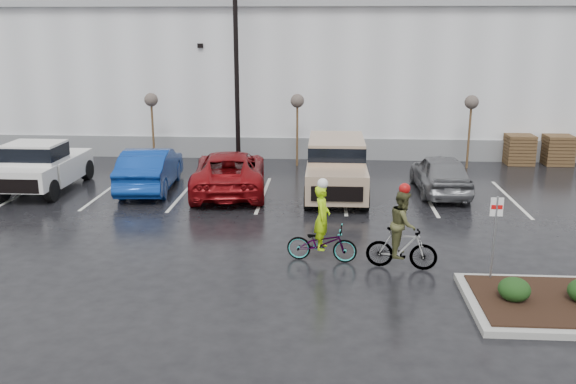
# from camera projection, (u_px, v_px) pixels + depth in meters

# --- Properties ---
(ground) EXTENTS (120.00, 120.00, 0.00)m
(ground) POSITION_uv_depth(u_px,v_px,m) (332.00, 284.00, 14.73)
(ground) COLOR black
(ground) RESTS_ON ground
(warehouse) EXTENTS (60.50, 15.50, 7.20)m
(warehouse) POSITION_uv_depth(u_px,v_px,m) (331.00, 70.00, 34.97)
(warehouse) COLOR silver
(warehouse) RESTS_ON ground
(wooded_ridge) EXTENTS (80.00, 25.00, 6.00)m
(wooded_ridge) POSITION_uv_depth(u_px,v_px,m) (330.00, 61.00, 57.30)
(wooded_ridge) COLOR #1C3A18
(wooded_ridge) RESTS_ON ground
(lamppost) EXTENTS (0.50, 1.00, 9.22)m
(lamppost) POSITION_uv_depth(u_px,v_px,m) (236.00, 35.00, 25.06)
(lamppost) COLOR black
(lamppost) RESTS_ON ground
(sapling_west) EXTENTS (0.60, 0.60, 3.20)m
(sapling_west) POSITION_uv_depth(u_px,v_px,m) (151.00, 104.00, 27.04)
(sapling_west) COLOR #432D1B
(sapling_west) RESTS_ON ground
(sapling_mid) EXTENTS (0.60, 0.60, 3.20)m
(sapling_mid) POSITION_uv_depth(u_px,v_px,m) (297.00, 105.00, 26.64)
(sapling_mid) COLOR #432D1B
(sapling_mid) RESTS_ON ground
(sapling_east) EXTENTS (0.60, 0.60, 3.20)m
(sapling_east) POSITION_uv_depth(u_px,v_px,m) (471.00, 106.00, 26.17)
(sapling_east) COLOR #432D1B
(sapling_east) RESTS_ON ground
(pallet_stack_a) EXTENTS (1.20, 1.20, 1.35)m
(pallet_stack_a) POSITION_uv_depth(u_px,v_px,m) (519.00, 149.00, 27.52)
(pallet_stack_a) COLOR #432D1B
(pallet_stack_a) RESTS_ON ground
(pallet_stack_b) EXTENTS (1.20, 1.20, 1.35)m
(pallet_stack_b) POSITION_uv_depth(u_px,v_px,m) (557.00, 150.00, 27.41)
(pallet_stack_b) COLOR #432D1B
(pallet_stack_b) RESTS_ON ground
(shrub_a) EXTENTS (0.70, 0.70, 0.52)m
(shrub_a) POSITION_uv_depth(u_px,v_px,m) (514.00, 289.00, 13.41)
(shrub_a) COLOR black
(shrub_a) RESTS_ON curb_island
(fire_lane_sign) EXTENTS (0.30, 0.05, 2.20)m
(fire_lane_sign) POSITION_uv_depth(u_px,v_px,m) (495.00, 229.00, 14.32)
(fire_lane_sign) COLOR gray
(fire_lane_sign) RESTS_ON ground
(pickup_white) EXTENTS (2.10, 5.20, 1.96)m
(pickup_white) POSITION_uv_depth(u_px,v_px,m) (48.00, 163.00, 23.23)
(pickup_white) COLOR silver
(pickup_white) RESTS_ON ground
(car_blue) EXTENTS (2.06, 5.00, 1.61)m
(car_blue) POSITION_uv_depth(u_px,v_px,m) (150.00, 169.00, 23.16)
(car_blue) COLOR navy
(car_blue) RESTS_ON ground
(car_red) EXTENTS (3.17, 5.86, 1.56)m
(car_red) POSITION_uv_depth(u_px,v_px,m) (229.00, 172.00, 22.80)
(car_red) COLOR maroon
(car_red) RESTS_ON ground
(suv_tan) EXTENTS (2.20, 5.10, 2.06)m
(suv_tan) POSITION_uv_depth(u_px,v_px,m) (336.00, 168.00, 22.20)
(suv_tan) COLOR tan
(suv_tan) RESTS_ON ground
(car_grey) EXTENTS (1.86, 4.40, 1.48)m
(car_grey) POSITION_uv_depth(u_px,v_px,m) (440.00, 174.00, 22.65)
(car_grey) COLOR slate
(car_grey) RESTS_ON ground
(cyclist_hivis) EXTENTS (1.92, 0.86, 2.25)m
(cyclist_hivis) POSITION_uv_depth(u_px,v_px,m) (322.00, 236.00, 16.01)
(cyclist_hivis) COLOR #3F3F44
(cyclist_hivis) RESTS_ON ground
(cyclist_olive) EXTENTS (1.80, 0.90, 2.26)m
(cyclist_olive) POSITION_uv_depth(u_px,v_px,m) (402.00, 238.00, 15.46)
(cyclist_olive) COLOR #3F3F44
(cyclist_olive) RESTS_ON ground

